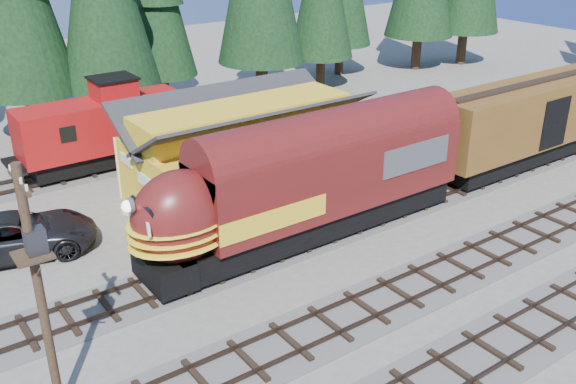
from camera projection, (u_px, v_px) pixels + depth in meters
ground at (377, 270)px, 27.52m from camera, size 120.00×120.00×0.00m
track_siding at (460, 185)px, 35.78m from camera, size 68.00×3.20×0.33m
track_main_south at (556, 224)px, 31.33m from camera, size 68.00×3.20×0.33m
track_spur at (21, 187)px, 35.53m from camera, size 32.00×3.20×0.33m
depot at (245, 139)px, 34.10m from camera, size 12.80×7.00×5.30m
locomotive at (300, 189)px, 28.78m from camera, size 16.92×3.36×4.60m
boxcar at (530, 120)px, 37.74m from camera, size 14.81×3.17×4.65m
caboose at (103, 128)px, 37.20m from camera, size 9.51×2.76×4.95m
utility_pole at (38, 279)px, 18.01m from camera, size 1.01×2.01×8.22m
pickup_truck_a at (15, 235)px, 28.34m from camera, size 7.54×4.76×1.94m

